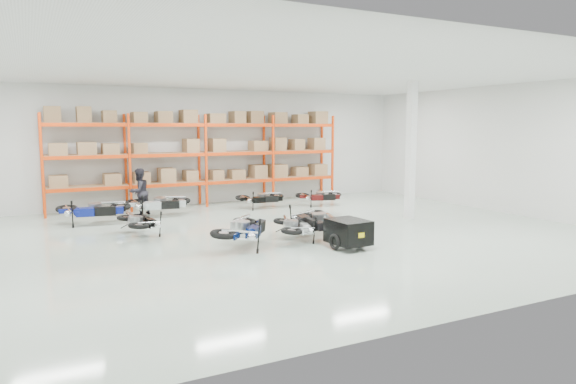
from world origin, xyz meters
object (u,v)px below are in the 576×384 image
moto_touring_right (316,215)px  moto_back_b (158,200)px  moto_back_c (261,195)px  person_back (139,192)px  moto_black_far_left (140,218)px  moto_back_a (93,206)px  trailer (348,232)px  moto_back_d (320,193)px  moto_blue_centre (244,224)px  moto_silver_left (294,223)px

moto_touring_right → moto_back_b: moto_touring_right is taller
moto_back_c → person_back: bearing=90.0°
moto_black_far_left → moto_back_a: bearing=-71.8°
person_back → trailer: bearing=85.5°
moto_touring_right → moto_back_d: size_ratio=1.25×
person_back → moto_blue_centre: bearing=72.1°
moto_black_far_left → trailer: 5.85m
moto_back_d → moto_back_a: bearing=107.5°
moto_touring_right → moto_back_c: size_ratio=1.22×
moto_back_c → moto_back_d: size_ratio=1.03×
moto_back_c → moto_touring_right: bearing=179.6°
moto_back_b → moto_back_c: bearing=-78.8°
trailer → person_back: (-3.67, 7.43, 0.39)m
moto_silver_left → moto_back_a: size_ratio=0.84×
moto_touring_right → person_back: (-3.67, 5.83, 0.21)m
trailer → moto_back_c: size_ratio=1.08×
moto_back_c → moto_blue_centre: bearing=159.3°
moto_black_far_left → moto_blue_centre: bearing=124.6°
moto_silver_left → moto_black_far_left: size_ratio=0.99×
moto_black_far_left → person_back: bearing=-104.2°
moto_back_c → moto_silver_left: bearing=172.1°
moto_black_far_left → moto_back_c: moto_black_far_left is taller
moto_back_c → moto_back_a: bearing=102.3°
moto_silver_left → moto_blue_centre: bearing=20.6°
moto_back_a → moto_back_b: size_ratio=1.02×
moto_touring_right → moto_back_a: bearing=145.7°
moto_touring_right → trailer: bearing=-82.3°
moto_blue_centre → moto_back_b: size_ratio=1.04×
moto_blue_centre → moto_back_d: size_ratio=1.25×
moto_back_c → person_back: size_ratio=0.99×
moto_touring_right → trailer: 1.61m
moto_silver_left → moto_back_d: moto_silver_left is taller
trailer → moto_touring_right: bearing=86.3°
moto_back_b → moto_back_d: 6.13m
moto_black_far_left → moto_back_c: (5.02, 2.96, -0.01)m
moto_blue_centre → moto_back_a: (-3.03, 5.06, -0.01)m
moto_black_far_left → moto_touring_right: bearing=148.2°
moto_black_far_left → trailer: (4.33, -3.93, -0.08)m
moto_silver_left → moto_back_c: (1.47, 5.51, -0.00)m
moto_back_b → person_back: size_ratio=1.16×
moto_touring_right → person_back: 6.89m
moto_touring_right → moto_back_d: 5.71m
moto_back_a → moto_back_c: (5.98, 0.55, -0.10)m
moto_back_b → moto_back_a: bearing=113.7°
moto_blue_centre → trailer: (2.26, -1.30, -0.18)m
moto_black_far_left → person_back: 3.58m
moto_back_d → moto_back_c: bearing=96.3°
moto_back_d → moto_silver_left: bearing=160.3°
moto_blue_centre → moto_silver_left: size_ratio=1.21×
moto_back_c → person_back: person_back is taller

